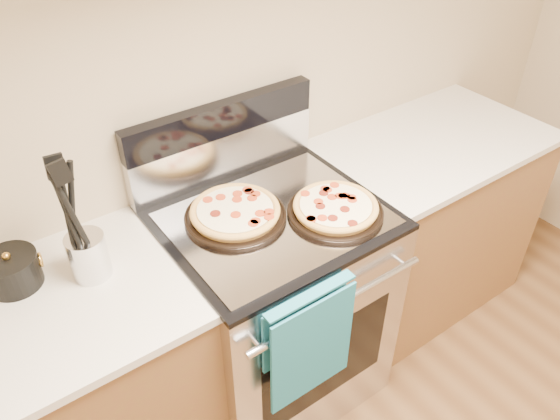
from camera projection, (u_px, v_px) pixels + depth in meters
wall_back at (212, 64)px, 1.86m from camera, size 4.00×0.00×4.00m
range_body at (272, 307)px, 2.19m from camera, size 0.76×0.68×0.90m
oven_window at (326, 363)px, 1.97m from camera, size 0.56×0.01×0.40m
cooktop at (271, 217)px, 1.91m from camera, size 0.76×0.68×0.02m
backsplash_lower at (224, 154)px, 2.04m from camera, size 0.76×0.06×0.18m
backsplash_upper at (221, 119)px, 1.95m from camera, size 0.76×0.06×0.12m
oven_handle at (339, 303)px, 1.73m from camera, size 0.70×0.03×0.03m
dish_towel at (308, 341)px, 1.74m from camera, size 0.32×0.05×0.42m
foil_sheet at (276, 218)px, 1.88m from camera, size 0.70×0.55×0.01m
cabinet_left at (50, 419)px, 1.80m from camera, size 1.00×0.62×0.88m
countertop_left at (8, 329)px, 1.53m from camera, size 1.02×0.64×0.03m
cabinet_right at (419, 225)px, 2.62m from camera, size 1.00×0.62×0.88m
countertop_right at (435, 142)px, 2.34m from camera, size 1.02×0.64×0.03m
pepperoni_pizza_back at (235, 213)px, 1.86m from camera, size 0.42×0.42×0.05m
pepperoni_pizza_front at (335, 208)px, 1.88m from camera, size 0.43×0.43×0.04m
utensil_crock at (89, 256)px, 1.64m from camera, size 0.13×0.13×0.15m
saucepan at (13, 272)px, 1.62m from camera, size 0.18×0.18×0.10m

